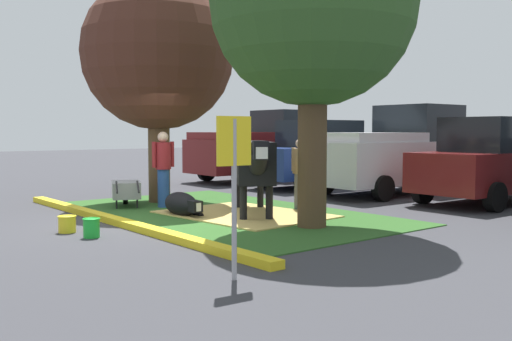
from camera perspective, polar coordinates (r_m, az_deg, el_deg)
The scene contains 18 objects.
ground_plane at distance 11.06m, azimuth -10.29°, elevation -4.99°, with size 80.00×80.00×0.00m, color #38383D.
grass_island at distance 11.97m, azimuth -3.17°, elevation -4.20°, with size 7.60×4.42×0.02m, color #2D5B23.
curb_yellow at distance 10.77m, azimuth -13.45°, elevation -4.95°, with size 8.80×0.24×0.12m, color yellow.
hay_bedding at distance 11.60m, azimuth -1.16°, elevation -4.38°, with size 3.20×2.40×0.04m, color tan.
shade_tree_left at distance 13.92m, azimuth -9.71°, elevation 11.26°, with size 3.58×3.58×5.31m.
shade_tree_right at distance 10.32m, azimuth 5.69°, elevation 16.11°, with size 3.60×3.60×5.72m.
cow_holstein at distance 11.50m, azimuth -0.31°, elevation 0.83°, with size 2.79×2.08×1.53m.
calf_lying at distance 11.61m, azimuth -7.36°, elevation -3.34°, with size 1.32×0.57×0.48m.
person_handler at distance 12.40m, azimuth 4.42°, elevation -0.13°, with size 0.53×0.34×1.54m.
person_visitor_near at distance 12.84m, azimuth -9.18°, elevation 0.35°, with size 0.34×0.53×1.69m.
wheelbarrow at distance 13.13m, azimuth -12.76°, elevation -1.91°, with size 1.58×1.04×0.63m.
parking_sign at distance 6.50m, azimuth -2.19°, elevation 0.56°, with size 0.07×0.44×1.87m.
bucket_yellow at distance 10.20m, azimuth -18.23°, elevation -5.03°, with size 0.31×0.31×0.28m.
bucket_green at distance 9.61m, azimuth -16.00°, elevation -5.45°, with size 0.28×0.28×0.31m.
pickup_truck_maroon at distance 19.85m, azimuth 1.13°, elevation 2.25°, with size 2.30×5.44×2.42m.
sedan_red at distance 17.53m, azimuth 6.32°, elevation 1.58°, with size 2.08×4.43×2.02m.
pickup_truck_black at distance 16.21m, azimuth 13.99°, elevation 1.75°, with size 2.30×5.44×2.42m.
hatchback_white at distance 14.69m, azimuth 22.40°, elevation 0.84°, with size 2.08×4.43×2.02m.
Camera 1 is at (9.60, -5.22, 1.71)m, focal length 40.34 mm.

